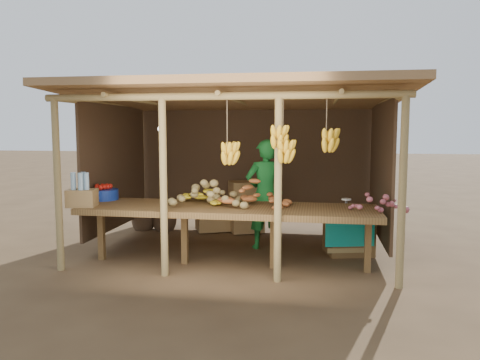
# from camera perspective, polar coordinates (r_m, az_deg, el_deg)

# --- Properties ---
(ground) EXTENTS (60.00, 60.00, 0.00)m
(ground) POSITION_cam_1_polar(r_m,az_deg,el_deg) (7.26, 0.00, -8.27)
(ground) COLOR brown
(ground) RESTS_ON ground
(stall_structure) EXTENTS (4.70, 3.50, 2.43)m
(stall_structure) POSITION_cam_1_polar(r_m,az_deg,el_deg) (7.02, 0.62, 7.03)
(stall_structure) COLOR #9C8450
(stall_structure) RESTS_ON ground
(counter) EXTENTS (3.90, 1.05, 0.80)m
(counter) POSITION_cam_1_polar(r_m,az_deg,el_deg) (6.19, -1.44, -3.80)
(counter) COLOR brown
(counter) RESTS_ON ground
(potato_heap) EXTENTS (1.18, 0.91, 0.37)m
(potato_heap) POSITION_cam_1_polar(r_m,az_deg,el_deg) (6.24, -3.71, -1.44)
(potato_heap) COLOR olive
(potato_heap) RESTS_ON counter
(sweet_potato_heap) EXTENTS (0.96, 0.66, 0.35)m
(sweet_potato_heap) POSITION_cam_1_polar(r_m,az_deg,el_deg) (6.17, 1.53, -1.58)
(sweet_potato_heap) COLOR #A85B2B
(sweet_potato_heap) RESTS_ON counter
(onion_heap) EXTENTS (0.72, 0.45, 0.35)m
(onion_heap) POSITION_cam_1_polar(r_m,az_deg,el_deg) (5.94, 16.59, -2.15)
(onion_heap) COLOR #A5505B
(onion_heap) RESTS_ON counter
(banana_pile) EXTENTS (0.72, 0.55, 0.35)m
(banana_pile) POSITION_cam_1_polar(r_m,az_deg,el_deg) (6.42, -5.08, -1.32)
(banana_pile) COLOR yellow
(banana_pile) RESTS_ON counter
(tomato_basin) EXTENTS (0.43, 0.43, 0.23)m
(tomato_basin) POSITION_cam_1_polar(r_m,az_deg,el_deg) (7.04, -16.35, -1.56)
(tomato_basin) COLOR navy
(tomato_basin) RESTS_ON counter
(bottle_box) EXTENTS (0.41, 0.34, 0.45)m
(bottle_box) POSITION_cam_1_polar(r_m,az_deg,el_deg) (6.49, -18.71, -1.56)
(bottle_box) COLOR olive
(bottle_box) RESTS_ON counter
(vendor) EXTENTS (0.71, 0.61, 1.67)m
(vendor) POSITION_cam_1_polar(r_m,az_deg,el_deg) (7.11, 3.08, -1.73)
(vendor) COLOR #186C28
(vendor) RESTS_ON ground
(tarp_crate) EXTENTS (0.82, 0.75, 0.84)m
(tarp_crate) POSITION_cam_1_polar(r_m,az_deg,el_deg) (7.04, 13.08, -6.01)
(tarp_crate) COLOR brown
(tarp_crate) RESTS_ON ground
(carton_stack) EXTENTS (1.29, 0.62, 0.89)m
(carton_stack) POSITION_cam_1_polar(r_m,az_deg,el_deg) (8.26, -0.62, -3.71)
(carton_stack) COLOR olive
(carton_stack) RESTS_ON ground
(burlap_sacks) EXTENTS (0.83, 0.44, 0.59)m
(burlap_sacks) POSITION_cam_1_polar(r_m,az_deg,el_deg) (8.61, -10.46, -4.32)
(burlap_sacks) COLOR #4A3522
(burlap_sacks) RESTS_ON ground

